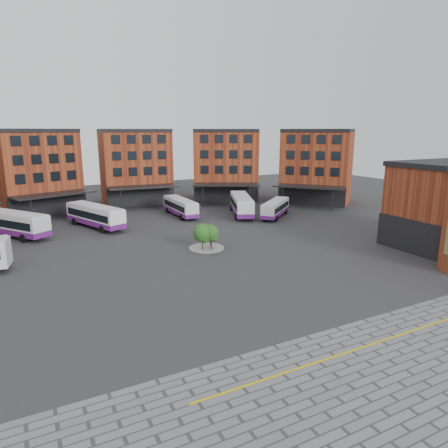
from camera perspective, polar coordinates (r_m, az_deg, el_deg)
name	(u,v)px	position (r m, az deg, el deg)	size (l,w,h in m)	color
ground	(240,283)	(38.81, 2.27, -8.43)	(160.00, 160.00, 0.00)	#28282B
yellow_line	(366,346)	(29.98, 19.69, -16.07)	(26.00, 0.15, 0.02)	gold
main_building	(105,173)	(71.17, -16.63, 6.97)	(94.14, 42.48, 14.60)	brown
tree_island	(207,234)	(48.76, -2.48, -1.50)	(4.40, 4.40, 3.36)	gray
bus_b	(12,223)	(61.96, -27.99, 0.08)	(9.32, 11.65, 3.45)	silver
bus_c	(95,216)	(63.03, -17.92, 1.16)	(6.99, 12.14, 3.37)	white
bus_d	(180,207)	(68.66, -6.25, 2.48)	(2.71, 10.50, 2.95)	silver
bus_e	(241,205)	(68.91, 2.51, 2.80)	(7.22, 12.23, 3.41)	white
bus_f	(275,208)	(67.95, 7.35, 2.26)	(9.02, 8.13, 2.79)	silver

